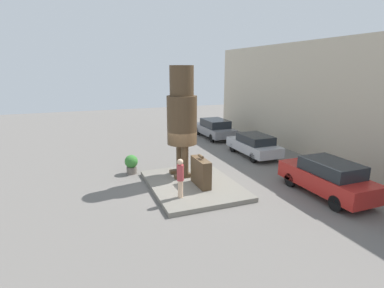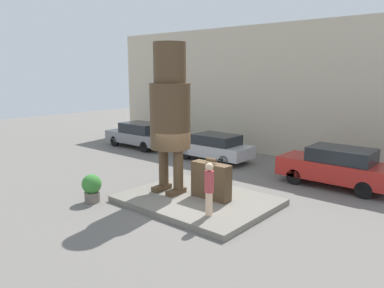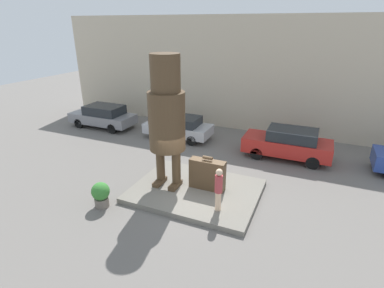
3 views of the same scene
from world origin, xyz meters
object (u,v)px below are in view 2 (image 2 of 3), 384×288
(planter_pot, at_px, (92,187))
(parked_car_grey, at_px, (140,134))
(giant_suitcase, at_px, (211,181))
(parked_car_red, at_px, (337,166))
(tourist, at_px, (209,187))
(parked_car_silver, at_px, (214,147))
(statue_figure, at_px, (170,107))

(planter_pot, bearing_deg, parked_car_grey, 128.41)
(giant_suitcase, height_order, parked_car_red, giant_suitcase)
(tourist, height_order, parked_car_red, tourist)
(parked_car_silver, relative_size, planter_pot, 4.01)
(parked_car_red, distance_m, planter_pot, 9.67)
(giant_suitcase, xyz_separation_m, parked_car_silver, (-3.93, 5.36, -0.11))
(parked_car_grey, height_order, planter_pot, parked_car_grey)
(giant_suitcase, relative_size, parked_car_red, 0.34)
(giant_suitcase, distance_m, tourist, 1.64)
(planter_pot, bearing_deg, giant_suitcase, 37.73)
(parked_car_silver, bearing_deg, giant_suitcase, 126.25)
(giant_suitcase, distance_m, parked_car_grey, 10.93)
(giant_suitcase, bearing_deg, statue_figure, -168.45)
(statue_figure, height_order, tourist, statue_figure)
(parked_car_red, bearing_deg, parked_car_grey, -1.26)
(parked_car_silver, bearing_deg, planter_pot, 93.90)
(giant_suitcase, relative_size, tourist, 0.88)
(tourist, height_order, parked_car_silver, tourist)
(parked_car_grey, relative_size, parked_car_silver, 1.08)
(statue_figure, height_order, parked_car_red, statue_figure)
(tourist, bearing_deg, parked_car_silver, 126.09)
(planter_pot, bearing_deg, parked_car_silver, 93.90)
(statue_figure, bearing_deg, giant_suitcase, 11.55)
(giant_suitcase, height_order, tourist, tourist)
(tourist, distance_m, parked_car_silver, 8.27)
(statue_figure, bearing_deg, parked_car_red, 51.15)
(parked_car_silver, bearing_deg, statue_figure, 111.92)
(giant_suitcase, xyz_separation_m, parked_car_grey, (-9.60, 5.22, -0.05))
(tourist, distance_m, planter_pot, 4.55)
(parked_car_grey, bearing_deg, parked_car_red, 178.74)
(parked_car_red, bearing_deg, parked_car_silver, -3.57)
(statue_figure, bearing_deg, parked_car_silver, 111.92)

